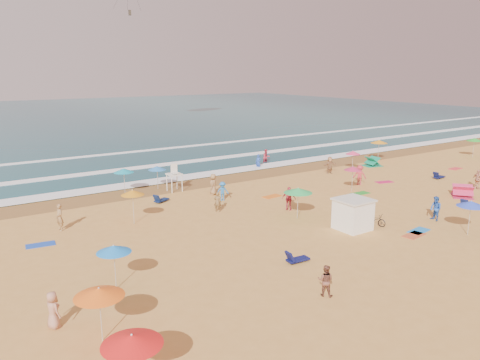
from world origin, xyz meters
TOP-DOWN VIEW (x-y plane):
  - ground at (0.00, 0.00)m, footprint 220.00×220.00m
  - ocean at (0.00, 84.00)m, footprint 220.00×140.00m
  - wet_sand at (0.00, 12.50)m, footprint 220.00×220.00m
  - surf_foam at (0.00, 21.32)m, footprint 200.00×18.70m
  - cabana at (0.61, -4.98)m, footprint 2.00×2.00m
  - cabana_roof at (0.61, -4.98)m, footprint 2.20×2.20m
  - bicycle at (2.51, -5.28)m, footprint 0.92×1.70m
  - lifeguard_stand at (-4.79, 10.93)m, footprint 1.20×1.20m
  - beach_umbrellas at (2.03, -0.36)m, footprint 66.63×26.68m
  - loungers at (0.97, -4.55)m, footprint 56.83×22.64m
  - towels at (3.79, -3.47)m, footprint 47.72×22.35m
  - popup_tents at (16.64, 2.14)m, footprint 6.44×15.41m
  - beachgoers at (2.17, 4.16)m, footprint 38.68×28.40m

SIDE VIEW (x-z plane):
  - ground at x=0.00m, z-range 0.00..0.00m
  - ocean at x=0.00m, z-range -0.09..0.09m
  - wet_sand at x=0.00m, z-range 0.01..0.01m
  - towels at x=3.79m, z-range 0.00..0.03m
  - surf_foam at x=0.00m, z-range 0.08..0.12m
  - loungers at x=0.97m, z-range 0.00..0.34m
  - bicycle at x=2.51m, z-range 0.00..0.85m
  - popup_tents at x=16.64m, z-range 0.00..1.20m
  - beachgoers at x=2.17m, z-range -0.23..1.89m
  - cabana at x=0.61m, z-range 0.00..2.00m
  - lifeguard_stand at x=-4.79m, z-range 0.00..2.10m
  - cabana_roof at x=0.61m, z-range 2.00..2.12m
  - beach_umbrellas at x=2.03m, z-range 1.75..2.45m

